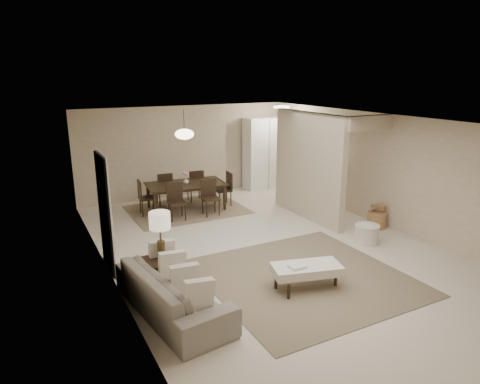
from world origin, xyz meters
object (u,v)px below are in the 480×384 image
ottoman_bench (306,270)px  dining_table (187,197)px  wicker_basket (376,220)px  sofa (172,292)px  side_table (163,276)px  pantry_cabinet (264,153)px  round_pouf (367,234)px

ottoman_bench → dining_table: size_ratio=0.62×
ottoman_bench → wicker_basket: 3.43m
sofa → side_table: bearing=-12.3°
ottoman_bench → side_table: size_ratio=2.07×
sofa → dining_table: bearing=-31.0°
ottoman_bench → dining_table: bearing=107.9°
pantry_cabinet → dining_table: bearing=-160.4°
sofa → dining_table: 4.84m
round_pouf → dining_table: bearing=122.8°
ottoman_bench → pantry_cabinet: bearing=80.5°
sofa → side_table: sofa is taller
side_table → round_pouf: 4.31m
sofa → wicker_basket: 5.35m
sofa → wicker_basket: (5.20, 1.24, -0.15)m
pantry_cabinet → dining_table: pantry_cabinet is taller
round_pouf → dining_table: (-2.44, 3.78, 0.15)m
side_table → pantry_cabinet: bearing=45.7°
ottoman_bench → wicker_basket: size_ratio=2.84×
ottoman_bench → dining_table: (-0.22, 4.74, 0.03)m
round_pouf → dining_table: size_ratio=0.25×
dining_table → wicker_basket: bearing=-39.1°
ottoman_bench → side_table: bearing=171.8°
ottoman_bench → dining_table: 4.75m
pantry_cabinet → round_pouf: bearing=-95.2°
round_pouf → side_table: bearing=-179.2°
ottoman_bench → round_pouf: size_ratio=2.43×
pantry_cabinet → side_table: (-4.75, -4.86, -0.76)m
wicker_basket → ottoman_bench: bearing=-153.3°
pantry_cabinet → round_pouf: 4.90m
side_table → wicker_basket: (5.15, 0.63, -0.11)m
sofa → ottoman_bench: 2.16m
pantry_cabinet → round_pouf: pantry_cabinet is taller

